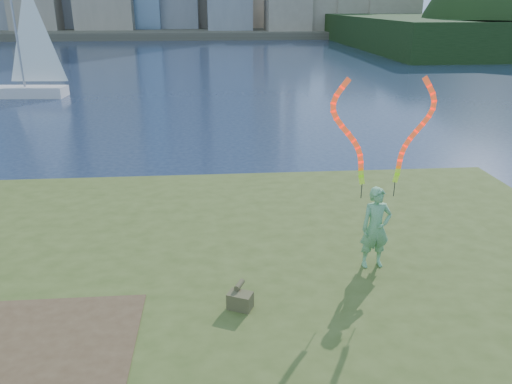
{
  "coord_description": "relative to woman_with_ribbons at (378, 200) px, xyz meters",
  "views": [
    {
      "loc": [
        0.73,
        -9.6,
        5.75
      ],
      "look_at": [
        1.63,
        1.0,
        1.71
      ],
      "focal_mm": 35.0,
      "sensor_mm": 36.0,
      "label": 1
    }
  ],
  "objects": [
    {
      "name": "grassy_knoll",
      "position": [
        -3.82,
        -1.36,
        -1.87
      ],
      "size": [
        20.0,
        18.0,
        0.8
      ],
      "color": "#3B4B1A",
      "rests_on": "ground"
    },
    {
      "name": "canvas_bag",
      "position": [
        -2.74,
        -1.3,
        -1.24
      ],
      "size": [
        0.49,
        0.55,
        0.39
      ],
      "rotation": [
        0.0,
        0.0,
        -0.44
      ],
      "color": "#444327",
      "rests_on": "grassy_knoll"
    },
    {
      "name": "woman_with_ribbons",
      "position": [
        0.0,
        0.0,
        0.0
      ],
      "size": [
        2.06,
        0.44,
        4.04
      ],
      "rotation": [
        0.0,
        0.0,
        0.08
      ],
      "color": "#157B1F",
      "rests_on": "grassy_knoll"
    },
    {
      "name": "far_shore",
      "position": [
        -3.82,
        95.93,
        -1.61
      ],
      "size": [
        320.0,
        40.0,
        1.2
      ],
      "primitive_type": "cube",
      "color": "#474234",
      "rests_on": "ground"
    },
    {
      "name": "ground",
      "position": [
        -3.82,
        0.93,
        -2.21
      ],
      "size": [
        320.0,
        320.0,
        0.0
      ],
      "primitive_type": "plane",
      "color": "#192640",
      "rests_on": "ground"
    },
    {
      "name": "dirt_patch",
      "position": [
        -6.02,
        -2.27,
        -1.4
      ],
      "size": [
        3.2,
        3.0,
        0.02
      ],
      "primitive_type": "cube",
      "color": "#47331E",
      "rests_on": "grassy_knoll"
    },
    {
      "name": "sailboat",
      "position": [
        -14.98,
        25.04,
        -0.8
      ],
      "size": [
        5.44,
        2.01,
        8.19
      ],
      "rotation": [
        0.0,
        0.0,
        -0.08
      ],
      "color": "silver",
      "rests_on": "ground"
    }
  ]
}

